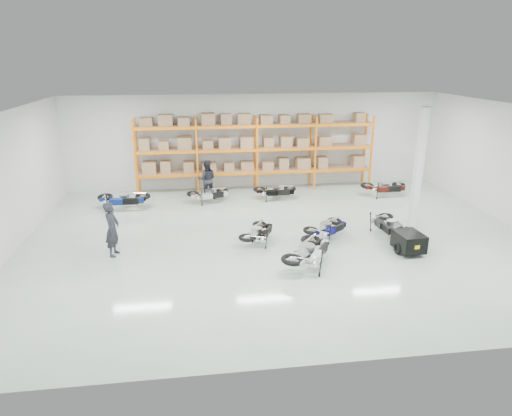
{
  "coord_description": "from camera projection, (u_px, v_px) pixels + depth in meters",
  "views": [
    {
      "loc": [
        -2.91,
        -14.83,
        6.21
      ],
      "look_at": [
        -0.84,
        0.27,
        1.1
      ],
      "focal_mm": 32.0,
      "sensor_mm": 36.0,
      "label": 1
    }
  ],
  "objects": [
    {
      "name": "moto_black_far_left",
      "position": [
        259.0,
        229.0,
        15.78
      ],
      "size": [
        1.45,
        1.78,
        1.03
      ],
      "primitive_type": null,
      "rotation": [
        0.0,
        -0.09,
        2.65
      ],
      "color": "black",
      "rests_on": "ground"
    },
    {
      "name": "moto_back_d",
      "position": [
        385.0,
        184.0,
        21.02
      ],
      "size": [
        1.86,
        0.97,
        1.18
      ],
      "primitive_type": null,
      "rotation": [
        0.0,
        -0.09,
        1.53
      ],
      "color": "#3F110C",
      "rests_on": "ground"
    },
    {
      "name": "pallet_rack",
      "position": [
        256.0,
        143.0,
        21.62
      ],
      "size": [
        11.28,
        0.98,
        3.62
      ],
      "color": "orange",
      "rests_on": "ground"
    },
    {
      "name": "room",
      "position": [
        281.0,
        178.0,
        15.56
      ],
      "size": [
        18.0,
        18.0,
        18.0
      ],
      "color": "#B2C6B3",
      "rests_on": "ground"
    },
    {
      "name": "moto_back_b",
      "position": [
        209.0,
        191.0,
        20.15
      ],
      "size": [
        1.78,
        1.19,
        1.06
      ],
      "primitive_type": null,
      "rotation": [
        0.0,
        -0.09,
        1.82
      ],
      "color": "#B8BEC3",
      "rests_on": "ground"
    },
    {
      "name": "moto_back_c",
      "position": [
        275.0,
        188.0,
        20.56
      ],
      "size": [
        1.72,
        0.9,
        1.09
      ],
      "primitive_type": null,
      "rotation": [
        0.0,
        -0.09,
        1.53
      ],
      "color": "black",
      "rests_on": "ground"
    },
    {
      "name": "trailer",
      "position": [
        409.0,
        242.0,
        14.96
      ],
      "size": [
        0.89,
        1.69,
        0.7
      ],
      "rotation": [
        0.0,
        0.0,
        0.09
      ],
      "color": "black",
      "rests_on": "ground"
    },
    {
      "name": "moto_blue_centre",
      "position": [
        328.0,
        225.0,
        16.17
      ],
      "size": [
        1.8,
        1.62,
        1.06
      ],
      "primitive_type": null,
      "rotation": [
        0.0,
        -0.09,
        2.2
      ],
      "color": "#080746",
      "rests_on": "ground"
    },
    {
      "name": "moto_back_a",
      "position": [
        123.0,
        196.0,
        19.21
      ],
      "size": [
        1.96,
        1.08,
        1.23
      ],
      "primitive_type": null,
      "rotation": [
        0.0,
        -0.09,
        1.5
      ],
      "color": "navy",
      "rests_on": "ground"
    },
    {
      "name": "person_back",
      "position": [
        207.0,
        179.0,
        20.62
      ],
      "size": [
        0.89,
        0.71,
        1.77
      ],
      "primitive_type": "imported",
      "rotation": [
        0.0,
        0.0,
        3.1
      ],
      "color": "black",
      "rests_on": "ground"
    },
    {
      "name": "person_left",
      "position": [
        112.0,
        229.0,
        14.66
      ],
      "size": [
        0.55,
        0.73,
        1.81
      ],
      "primitive_type": "imported",
      "rotation": [
        0.0,
        0.0,
        1.38
      ],
      "color": "#212229",
      "rests_on": "ground"
    },
    {
      "name": "moto_silver_left",
      "position": [
        310.0,
        248.0,
        13.97
      ],
      "size": [
        1.93,
        2.21,
        1.29
      ],
      "primitive_type": null,
      "rotation": [
        0.0,
        -0.09,
        2.55
      ],
      "color": "silver",
      "rests_on": "ground"
    },
    {
      "name": "structural_column",
      "position": [
        418.0,
        169.0,
        16.7
      ],
      "size": [
        0.25,
        0.25,
        4.5
      ],
      "primitive_type": "cube",
      "color": "white",
      "rests_on": "ground"
    },
    {
      "name": "moto_touring_right",
      "position": [
        389.0,
        221.0,
        16.42
      ],
      "size": [
        0.96,
        1.79,
        1.13
      ],
      "primitive_type": null,
      "rotation": [
        0.0,
        -0.09,
        0.06
      ],
      "color": "black",
      "rests_on": "ground"
    }
  ]
}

